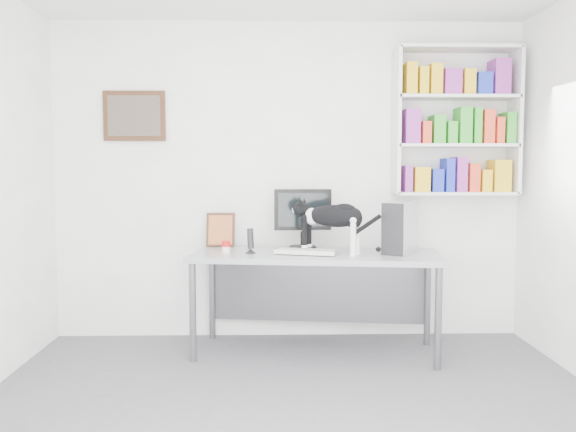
{
  "coord_description": "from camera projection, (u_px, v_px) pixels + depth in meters",
  "views": [
    {
      "loc": [
        -0.13,
        -3.25,
        1.47
      ],
      "look_at": [
        -0.01,
        1.53,
        1.09
      ],
      "focal_mm": 38.0,
      "sensor_mm": 36.0,
      "label": 1
    }
  ],
  "objects": [
    {
      "name": "desk",
      "position": [
        316.0,
        303.0,
        4.8
      ],
      "size": [
        2.0,
        0.99,
        0.8
      ],
      "primitive_type": "cube",
      "rotation": [
        0.0,
        0.0,
        -0.13
      ],
      "color": "gray",
      "rests_on": "room"
    },
    {
      "name": "soup_can",
      "position": [
        226.0,
        247.0,
        4.75
      ],
      "size": [
        0.08,
        0.08,
        0.1
      ],
      "primitive_type": "cylinder",
      "rotation": [
        0.0,
        0.0,
        0.28
      ],
      "color": "#B9120F",
      "rests_on": "desk"
    },
    {
      "name": "pc_tower",
      "position": [
        400.0,
        227.0,
        4.74
      ],
      "size": [
        0.35,
        0.44,
        0.41
      ],
      "primitive_type": "cube",
      "rotation": [
        0.0,
        0.0,
        -0.5
      ],
      "color": "#B9B8BE",
      "rests_on": "desk"
    },
    {
      "name": "leaning_print",
      "position": [
        221.0,
        229.0,
        5.13
      ],
      "size": [
        0.24,
        0.11,
        0.3
      ],
      "primitive_type": "cube",
      "rotation": [
        0.0,
        0.0,
        -0.05
      ],
      "color": "#4A2B18",
      "rests_on": "desk"
    },
    {
      "name": "monitor",
      "position": [
        303.0,
        218.0,
        5.0
      ],
      "size": [
        0.48,
        0.26,
        0.5
      ],
      "primitive_type": "cube",
      "rotation": [
        0.0,
        0.0,
        0.07
      ],
      "color": "black",
      "rests_on": "desk"
    },
    {
      "name": "keyboard",
      "position": [
        306.0,
        252.0,
        4.69
      ],
      "size": [
        0.5,
        0.31,
        0.04
      ],
      "primitive_type": "cube",
      "rotation": [
        0.0,
        0.0,
        -0.28
      ],
      "color": "beige",
      "rests_on": "desk"
    },
    {
      "name": "speaker",
      "position": [
        250.0,
        240.0,
        4.73
      ],
      "size": [
        0.11,
        0.11,
        0.2
      ],
      "primitive_type": "cylinder",
      "rotation": [
        0.0,
        0.0,
        0.3
      ],
      "color": "black",
      "rests_on": "desk"
    },
    {
      "name": "cat",
      "position": [
        332.0,
        229.0,
        4.65
      ],
      "size": [
        0.65,
        0.47,
        0.4
      ],
      "primitive_type": null,
      "rotation": [
        0.0,
        0.0,
        -0.5
      ],
      "color": "black",
      "rests_on": "desk"
    },
    {
      "name": "room",
      "position": [
        297.0,
        190.0,
        3.25
      ],
      "size": [
        4.01,
        4.01,
        2.7
      ],
      "color": "#58575C",
      "rests_on": "ground"
    },
    {
      "name": "wall_art",
      "position": [
        134.0,
        116.0,
        5.14
      ],
      "size": [
        0.52,
        0.04,
        0.42
      ],
      "primitive_type": "cube",
      "color": "#4A2B18",
      "rests_on": "room"
    },
    {
      "name": "bookshelf",
      "position": [
        456.0,
        121.0,
        5.09
      ],
      "size": [
        1.03,
        0.28,
        1.24
      ],
      "primitive_type": "cube",
      "color": "silver",
      "rests_on": "room"
    }
  ]
}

